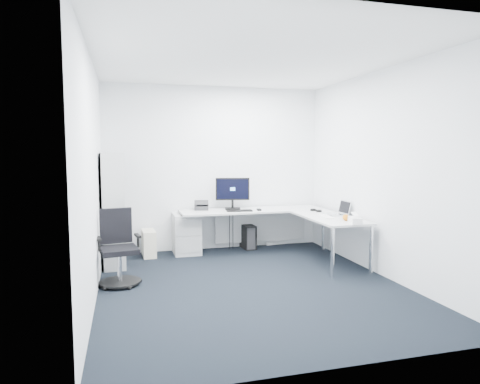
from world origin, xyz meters
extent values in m
plane|color=black|center=(0.00, 0.00, 0.00)|extent=(4.20, 4.20, 0.00)
plane|color=white|center=(0.00, 0.00, 2.70)|extent=(4.20, 4.20, 0.00)
cube|color=white|center=(0.00, 2.10, 1.35)|extent=(3.60, 0.02, 2.70)
cube|color=white|center=(0.00, -2.10, 1.35)|extent=(3.60, 0.02, 2.70)
cube|color=white|center=(-1.80, 0.00, 1.35)|extent=(0.02, 4.20, 2.70)
cube|color=white|center=(1.80, 0.00, 1.35)|extent=(0.02, 4.20, 2.70)
cube|color=#BCBEBF|center=(-0.52, 1.87, 0.32)|extent=(0.42, 0.52, 0.64)
cube|color=black|center=(0.53, 1.96, 0.20)|extent=(0.21, 0.42, 0.40)
cube|color=beige|center=(-1.12, 1.82, 0.20)|extent=(0.21, 0.44, 0.41)
cube|color=white|center=(1.09, 2.10, 0.02)|extent=(0.36, 0.12, 0.04)
cube|color=black|center=(0.28, 1.58, 0.70)|extent=(0.41, 0.17, 0.02)
cube|color=black|center=(0.61, 1.58, 0.70)|extent=(0.06, 0.09, 0.03)
cube|color=white|center=(1.35, 0.70, 0.70)|extent=(0.19, 0.43, 0.01)
sphere|color=orange|center=(1.46, 0.32, 0.73)|extent=(0.09, 0.09, 0.09)
cube|color=white|center=(1.46, 0.08, 0.73)|extent=(0.18, 0.27, 0.08)
camera|label=1|loc=(-1.46, -4.90, 1.65)|focal=32.00mm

